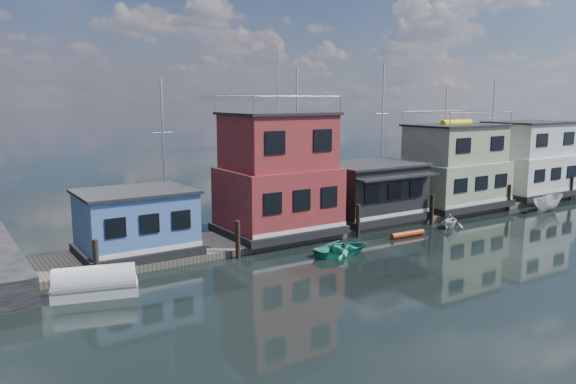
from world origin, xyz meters
TOP-DOWN VIEW (x-y plane):
  - ground at (0.00, 0.00)m, footprint 160.00×160.00m
  - dock at (0.00, 12.00)m, footprint 48.00×5.00m
  - houseboat_blue at (-18.00, 12.00)m, footprint 6.40×4.90m
  - houseboat_red at (-8.50, 12.00)m, footprint 7.40×5.90m
  - houseboat_dark at (-0.50, 11.98)m, footprint 7.40×6.10m
  - houseboat_green at (8.50, 12.00)m, footprint 8.40×5.90m
  - houseboat_white at (18.50, 12.00)m, footprint 8.40×5.90m
  - pilings at (-0.33, 9.20)m, footprint 42.28×0.28m
  - background_masts at (4.76, 18.00)m, footprint 36.40×0.16m
  - red_kayak at (-1.18, 7.43)m, footprint 2.71×0.54m
  - motorboat at (14.55, 7.37)m, footprint 3.81×1.77m
  - dinghy_teal at (-7.44, 6.46)m, footprint 3.72×2.69m
  - dinghy_white at (3.37, 7.74)m, footprint 2.58×2.47m
  - tarp_runabout at (-21.60, 7.22)m, footprint 4.10×2.45m

SIDE VIEW (x-z plane):
  - ground at x=0.00m, z-range 0.00..0.00m
  - red_kayak at x=-1.18m, z-range 0.00..0.39m
  - dock at x=0.00m, z-range 0.00..0.40m
  - dinghy_teal at x=-7.44m, z-range 0.00..0.76m
  - dinghy_white at x=3.37m, z-range 0.00..1.05m
  - tarp_runabout at x=-21.60m, z-range -0.20..1.36m
  - motorboat at x=14.55m, z-range 0.00..1.42m
  - pilings at x=-0.33m, z-range 0.00..2.20m
  - houseboat_blue at x=-18.00m, z-range 0.38..4.04m
  - houseboat_dark at x=-0.50m, z-range 0.39..4.45m
  - houseboat_white at x=18.50m, z-range 0.21..6.87m
  - houseboat_green at x=8.50m, z-range 0.03..7.06m
  - houseboat_red at x=-8.50m, z-range -1.83..10.03m
  - background_masts at x=4.76m, z-range -0.45..11.55m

